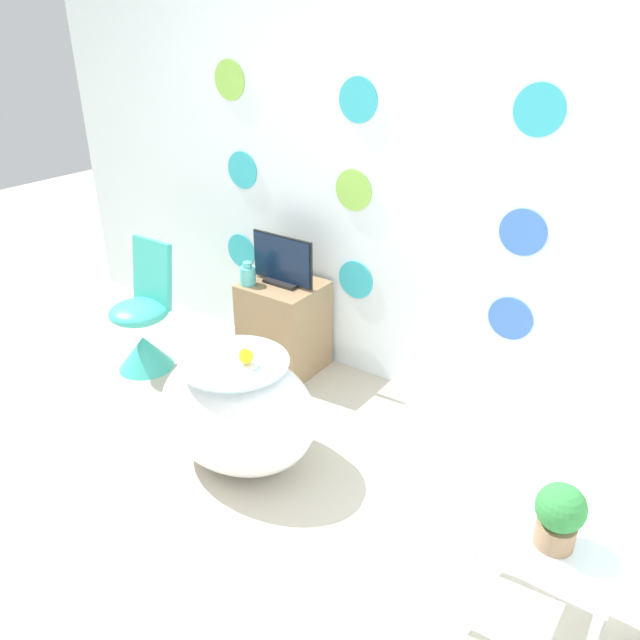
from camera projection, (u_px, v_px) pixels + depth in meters
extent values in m
plane|color=#BCB29E|center=(129.00, 544.00, 2.68)|extent=(12.00, 12.00, 0.00)
cube|color=white|center=(362.00, 163.00, 3.43)|extent=(4.87, 0.04, 2.60)
cylinder|color=#33B2BF|center=(241.00, 251.00, 4.20)|extent=(0.23, 0.01, 0.23)
cylinder|color=#33B2BF|center=(355.00, 280.00, 3.72)|extent=(0.23, 0.01, 0.23)
cylinder|color=#3F72CC|center=(510.00, 319.00, 3.22)|extent=(0.23, 0.01, 0.23)
cylinder|color=#33B2BF|center=(242.00, 170.00, 3.92)|extent=(0.23, 0.01, 0.23)
cylinder|color=#8CCC4C|center=(353.00, 190.00, 3.49)|extent=(0.23, 0.01, 0.23)
cylinder|color=#3F72CC|center=(523.00, 232.00, 3.02)|extent=(0.23, 0.01, 0.23)
cylinder|color=#8CCC4C|center=(229.00, 80.00, 3.72)|extent=(0.23, 0.01, 0.23)
cylinder|color=#33B2BF|center=(358.00, 100.00, 3.27)|extent=(0.23, 0.01, 0.23)
cylinder|color=#33B2BF|center=(539.00, 110.00, 2.77)|extent=(0.23, 0.01, 0.23)
ellipsoid|color=white|center=(238.00, 410.00, 3.06)|extent=(0.84, 0.64, 0.59)
cylinder|color=#B2DBEA|center=(234.00, 362.00, 2.94)|extent=(0.52, 0.52, 0.01)
sphere|color=yellow|center=(246.00, 356.00, 2.87)|extent=(0.07, 0.07, 0.07)
sphere|color=yellow|center=(244.00, 353.00, 2.85)|extent=(0.04, 0.04, 0.04)
cone|color=orange|center=(241.00, 354.00, 2.84)|extent=(0.02, 0.02, 0.02)
cone|color=#38B2A3|center=(145.00, 352.00, 3.96)|extent=(0.35, 0.35, 0.21)
ellipsoid|color=#38B2A3|center=(139.00, 312.00, 3.84)|extent=(0.37, 0.37, 0.13)
cube|color=#38B2A3|center=(152.00, 273.00, 3.84)|extent=(0.31, 0.09, 0.42)
cube|color=#8E704C|center=(284.00, 326.00, 3.89)|extent=(0.46, 0.41, 0.58)
cube|color=white|center=(263.00, 323.00, 3.70)|extent=(0.39, 0.01, 0.16)
cube|color=black|center=(283.00, 282.00, 3.76)|extent=(0.23, 0.12, 0.02)
cube|color=black|center=(283.00, 259.00, 3.70)|extent=(0.43, 0.01, 0.29)
cube|color=#0F1E38|center=(282.00, 260.00, 3.69)|extent=(0.41, 0.01, 0.27)
cylinder|color=#51B2AD|center=(248.00, 276.00, 3.73)|extent=(0.10, 0.10, 0.11)
cylinder|color=#51B2AD|center=(247.00, 265.00, 3.70)|extent=(0.05, 0.05, 0.03)
cube|color=silver|center=(552.00, 546.00, 2.14)|extent=(0.45, 0.37, 0.02)
cylinder|color=silver|center=(472.00, 593.00, 2.22)|extent=(0.03, 0.03, 0.40)
cylinder|color=silver|center=(505.00, 537.00, 2.46)|extent=(0.03, 0.03, 0.40)
cylinder|color=silver|center=(612.00, 586.00, 2.25)|extent=(0.03, 0.03, 0.40)
cylinder|color=#8C6B4C|center=(555.00, 534.00, 2.11)|extent=(0.13, 0.13, 0.09)
sphere|color=#2D7A38|center=(561.00, 508.00, 2.06)|extent=(0.17, 0.17, 0.17)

